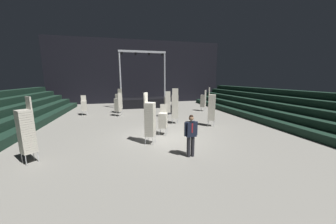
# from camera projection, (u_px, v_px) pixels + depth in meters

# --- Properties ---
(ground_plane) EXTENTS (22.00, 30.00, 0.10)m
(ground_plane) POSITION_uv_depth(u_px,v_px,m) (163.00, 138.00, 9.70)
(ground_plane) COLOR gray
(arena_end_wall) EXTENTS (22.00, 0.30, 8.00)m
(arena_end_wall) POSITION_uv_depth(u_px,v_px,m) (139.00, 72.00, 23.29)
(arena_end_wall) COLOR black
(arena_end_wall) RESTS_ON ground_plane
(bleacher_bank_right) EXTENTS (3.75, 24.00, 2.25)m
(bleacher_bank_right) POSITION_uv_depth(u_px,v_px,m) (287.00, 107.00, 12.55)
(bleacher_bank_right) COLOR black
(bleacher_bank_right) RESTS_ON ground_plane
(stage_riser) EXTENTS (5.10, 2.77, 5.92)m
(stage_riser) POSITION_uv_depth(u_px,v_px,m) (143.00, 101.00, 20.14)
(stage_riser) COLOR black
(stage_riser) RESTS_ON ground_plane
(man_with_tie) EXTENTS (0.57, 0.26, 1.72)m
(man_with_tie) POSITION_uv_depth(u_px,v_px,m) (191.00, 133.00, 7.08)
(man_with_tie) COLOR black
(man_with_tie) RESTS_ON ground_plane
(chair_stack_front_left) EXTENTS (0.62, 0.62, 2.05)m
(chair_stack_front_left) POSITION_uv_depth(u_px,v_px,m) (203.00, 101.00, 17.39)
(chair_stack_front_left) COLOR #B2B5BA
(chair_stack_front_left) RESTS_ON ground_plane
(chair_stack_front_right) EXTENTS (0.62, 0.62, 2.22)m
(chair_stack_front_right) POSITION_uv_depth(u_px,v_px,m) (119.00, 101.00, 16.33)
(chair_stack_front_right) COLOR #B2B5BA
(chair_stack_front_right) RESTS_ON ground_plane
(chair_stack_mid_left) EXTENTS (0.52, 0.52, 2.48)m
(chair_stack_mid_left) POSITION_uv_depth(u_px,v_px,m) (175.00, 106.00, 12.43)
(chair_stack_mid_left) COLOR #B2B5BA
(chair_stack_mid_left) RESTS_ON ground_plane
(chair_stack_mid_right) EXTENTS (0.58, 0.58, 1.71)m
(chair_stack_mid_right) POSITION_uv_depth(u_px,v_px,m) (163.00, 120.00, 9.95)
(chair_stack_mid_right) COLOR #B2B5BA
(chair_stack_mid_right) RESTS_ON ground_plane
(chair_stack_mid_centre) EXTENTS (0.51, 0.51, 1.71)m
(chair_stack_mid_centre) POSITION_uv_depth(u_px,v_px,m) (84.00, 105.00, 15.38)
(chair_stack_mid_centre) COLOR #B2B5BA
(chair_stack_mid_centre) RESTS_ON ground_plane
(chair_stack_rear_left) EXTENTS (0.44, 0.44, 2.14)m
(chair_stack_rear_left) POSITION_uv_depth(u_px,v_px,m) (167.00, 104.00, 14.57)
(chair_stack_rear_left) COLOR #B2B5BA
(chair_stack_rear_left) RESTS_ON ground_plane
(chair_stack_rear_right) EXTENTS (0.59, 0.59, 2.48)m
(chair_stack_rear_right) POSITION_uv_depth(u_px,v_px,m) (150.00, 119.00, 8.48)
(chair_stack_rear_right) COLOR #B2B5BA
(chair_stack_rear_right) RESTS_ON ground_plane
(chair_stack_rear_centre) EXTENTS (0.62, 0.62, 2.48)m
(chair_stack_rear_centre) POSITION_uv_depth(u_px,v_px,m) (26.00, 131.00, 6.51)
(chair_stack_rear_centre) COLOR #B2B5BA
(chair_stack_rear_centre) RESTS_ON ground_plane
(chair_stack_aisle_left) EXTENTS (0.61, 0.61, 1.96)m
(chair_stack_aisle_left) POSITION_uv_depth(u_px,v_px,m) (118.00, 104.00, 15.01)
(chair_stack_aisle_left) COLOR #B2B5BA
(chair_stack_aisle_left) RESTS_ON ground_plane
(chair_stack_aisle_right) EXTENTS (0.60, 0.60, 2.56)m
(chair_stack_aisle_right) POSITION_uv_depth(u_px,v_px,m) (212.00, 107.00, 11.72)
(chair_stack_aisle_right) COLOR #B2B5BA
(chair_stack_aisle_right) RESTS_ON ground_plane
(equipment_road_case) EXTENTS (1.07, 0.91, 0.75)m
(equipment_road_case) POSITION_uv_depth(u_px,v_px,m) (170.00, 110.00, 16.15)
(equipment_road_case) COLOR black
(equipment_road_case) RESTS_ON ground_plane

